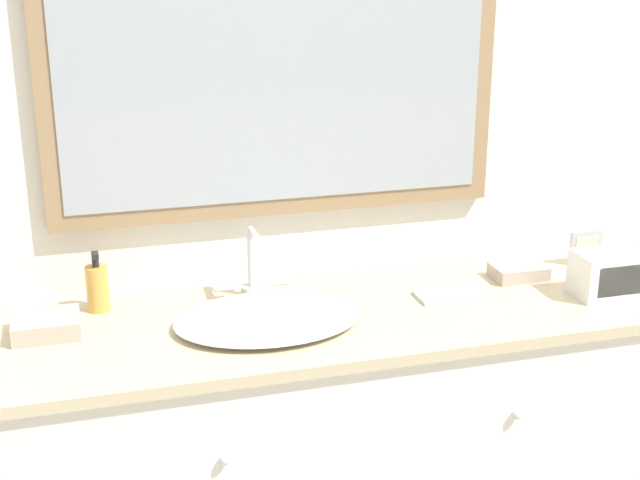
{
  "coord_description": "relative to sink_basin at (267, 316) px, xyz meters",
  "views": [
    {
      "loc": [
        -0.64,
        -1.71,
        1.76
      ],
      "look_at": [
        -0.06,
        0.31,
        1.04
      ],
      "focal_mm": 50.0,
      "sensor_mm": 36.0,
      "label": 1
    }
  ],
  "objects": [
    {
      "name": "wall_back",
      "position": [
        0.2,
        0.34,
        0.42
      ],
      "size": [
        8.0,
        0.18,
        2.55
      ],
      "color": "white",
      "rests_on": "ground_plane"
    },
    {
      "name": "vanity_counter",
      "position": [
        0.21,
        0.02,
        -0.44
      ],
      "size": [
        2.1,
        0.58,
        0.84
      ],
      "color": "white",
      "rests_on": "ground_plane"
    },
    {
      "name": "sink_basin",
      "position": [
        0.0,
        0.0,
        0.0
      ],
      "size": [
        0.47,
        0.39,
        0.2
      ],
      "color": "white",
      "rests_on": "vanity_counter"
    },
    {
      "name": "soap_bottle",
      "position": [
        -0.4,
        0.2,
        0.04
      ],
      "size": [
        0.06,
        0.06,
        0.16
      ],
      "color": "gold",
      "rests_on": "vanity_counter"
    },
    {
      "name": "appliance_box",
      "position": [
        0.93,
        -0.07,
        0.04
      ],
      "size": [
        0.19,
        0.12,
        0.12
      ],
      "color": "white",
      "rests_on": "vanity_counter"
    },
    {
      "name": "picture_frame",
      "position": [
        1.0,
        0.16,
        0.03
      ],
      "size": [
        0.1,
        0.01,
        0.1
      ],
      "color": "#B2B2B7",
      "rests_on": "vanity_counter"
    },
    {
      "name": "hand_towel_near_sink",
      "position": [
        0.76,
        0.11,
        0.0
      ],
      "size": [
        0.15,
        0.1,
        0.04
      ],
      "color": "#B7A899",
      "rests_on": "vanity_counter"
    },
    {
      "name": "hand_towel_far_corner",
      "position": [
        -0.53,
        0.08,
        0.0
      ],
      "size": [
        0.16,
        0.13,
        0.05
      ],
      "color": "#B7A899",
      "rests_on": "vanity_counter"
    },
    {
      "name": "metal_tray",
      "position": [
        0.51,
        0.03,
        -0.01
      ],
      "size": [
        0.18,
        0.09,
        0.01
      ],
      "color": "silver",
      "rests_on": "vanity_counter"
    }
  ]
}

